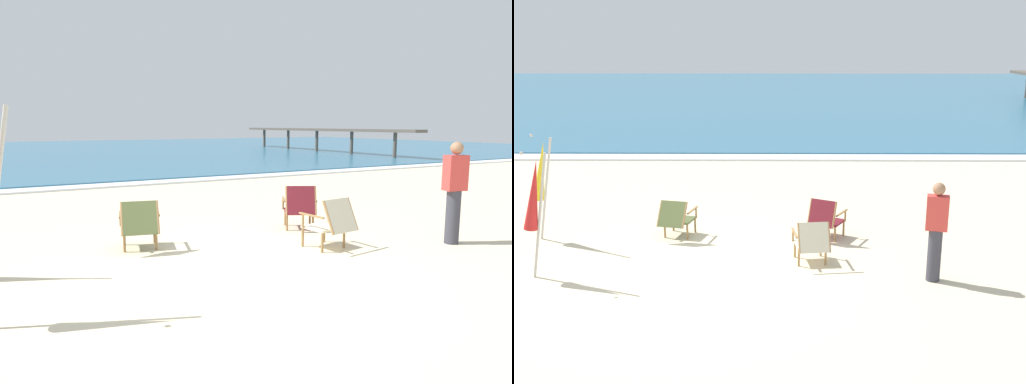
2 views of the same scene
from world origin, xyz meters
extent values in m
plane|color=beige|center=(0.00, 0.00, 0.00)|extent=(80.00, 80.00, 0.00)
cube|color=#2D6684|center=(0.00, 29.75, 0.05)|extent=(80.00, 40.00, 0.10)
cube|color=white|center=(0.00, 9.45, 0.03)|extent=(80.00, 1.10, 0.06)
cube|color=beige|center=(1.85, 0.40, 0.32)|extent=(0.58, 0.54, 0.04)
cube|color=beige|center=(1.89, 0.05, 0.55)|extent=(0.52, 0.31, 0.49)
cylinder|color=olive|center=(1.59, 0.59, 0.16)|extent=(0.04, 0.04, 0.32)
cylinder|color=olive|center=(2.06, 0.65, 0.16)|extent=(0.04, 0.04, 0.32)
cylinder|color=olive|center=(1.65, 0.16, 0.16)|extent=(0.04, 0.04, 0.32)
cylinder|color=olive|center=(2.11, 0.22, 0.16)|extent=(0.04, 0.04, 0.32)
cube|color=olive|center=(1.58, 0.35, 0.54)|extent=(0.10, 0.53, 0.02)
cylinder|color=olive|center=(1.55, 0.54, 0.43)|extent=(0.04, 0.04, 0.22)
cube|color=olive|center=(2.13, 0.42, 0.54)|extent=(0.10, 0.53, 0.02)
cylinder|color=olive|center=(2.11, 0.60, 0.43)|extent=(0.04, 0.04, 0.22)
cylinder|color=olive|center=(1.64, 0.02, 0.55)|extent=(0.07, 0.26, 0.49)
cylinder|color=olive|center=(2.15, 0.09, 0.55)|extent=(0.07, 0.26, 0.49)
cube|color=maroon|center=(2.28, 1.70, 0.32)|extent=(0.69, 0.67, 0.04)
cube|color=maroon|center=(2.13, 1.42, 0.57)|extent=(0.53, 0.41, 0.50)
cylinder|color=olive|center=(2.18, 2.00, 0.16)|extent=(0.04, 0.04, 0.32)
cylinder|color=olive|center=(2.59, 1.78, 0.16)|extent=(0.04, 0.04, 0.32)
cylinder|color=olive|center=(1.97, 1.62, 0.16)|extent=(0.04, 0.04, 0.32)
cylinder|color=olive|center=(2.38, 1.40, 0.16)|extent=(0.04, 0.04, 0.32)
cube|color=olive|center=(2.03, 1.82, 0.54)|extent=(0.28, 0.48, 0.02)
cylinder|color=olive|center=(2.12, 1.98, 0.43)|extent=(0.04, 0.04, 0.22)
cube|color=olive|center=(2.52, 1.55, 0.54)|extent=(0.28, 0.48, 0.02)
cylinder|color=olive|center=(2.61, 1.71, 0.43)|extent=(0.04, 0.04, 0.22)
cylinder|color=olive|center=(1.90, 1.54, 0.57)|extent=(0.13, 0.20, 0.51)
cylinder|color=olive|center=(2.35, 1.30, 0.57)|extent=(0.13, 0.20, 0.51)
cube|color=#515B33|center=(-0.64, 1.79, 0.32)|extent=(0.61, 0.58, 0.04)
cube|color=#515B33|center=(-0.73, 1.42, 0.54)|extent=(0.55, 0.41, 0.46)
cylinder|color=olive|center=(-0.82, 2.05, 0.16)|extent=(0.04, 0.04, 0.32)
cylinder|color=olive|center=(-0.37, 1.94, 0.16)|extent=(0.04, 0.04, 0.32)
cylinder|color=olive|center=(-0.92, 1.63, 0.16)|extent=(0.04, 0.04, 0.32)
cylinder|color=olive|center=(-0.46, 1.52, 0.16)|extent=(0.04, 0.04, 0.32)
cube|color=olive|center=(-0.92, 1.83, 0.54)|extent=(0.15, 0.52, 0.02)
cylinder|color=olive|center=(-0.88, 2.01, 0.43)|extent=(0.04, 0.04, 0.22)
cube|color=olive|center=(-0.37, 1.70, 0.54)|extent=(0.15, 0.52, 0.02)
cylinder|color=olive|center=(-0.33, 1.89, 0.43)|extent=(0.04, 0.04, 0.22)
cylinder|color=olive|center=(-0.98, 1.48, 0.54)|extent=(0.11, 0.31, 0.46)
cylinder|color=olive|center=(-0.48, 1.36, 0.54)|extent=(0.11, 0.31, 0.46)
cylinder|color=#383842|center=(3.80, -0.42, 0.43)|extent=(0.22, 0.22, 0.86)
cube|color=#D13D38|center=(3.80, -0.42, 1.14)|extent=(0.38, 0.28, 0.56)
sphere|color=#9E7051|center=(3.80, -0.42, 1.53)|extent=(0.20, 0.20, 0.20)
cube|color=brown|center=(16.40, 20.04, 1.56)|extent=(0.90, 17.68, 0.16)
cylinder|color=brown|center=(16.40, 12.97, 0.78)|extent=(0.20, 0.20, 1.56)
cylinder|color=brown|center=(16.40, 16.51, 0.78)|extent=(0.20, 0.20, 1.56)
cylinder|color=brown|center=(16.40, 20.04, 0.78)|extent=(0.20, 0.20, 1.56)
cylinder|color=brown|center=(16.40, 23.58, 0.78)|extent=(0.20, 0.20, 1.56)
cylinder|color=brown|center=(16.40, 27.12, 0.78)|extent=(0.20, 0.20, 1.56)
camera|label=1|loc=(-2.44, -5.11, 1.89)|focal=32.00mm
camera|label=2|loc=(1.24, -9.46, 3.87)|focal=42.00mm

